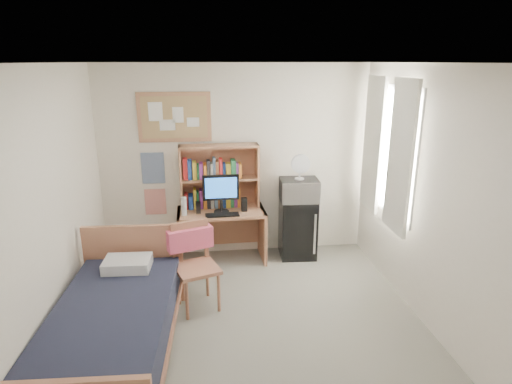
{
  "coord_description": "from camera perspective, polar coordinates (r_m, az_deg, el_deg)",
  "views": [
    {
      "loc": [
        -0.39,
        -3.56,
        2.61
      ],
      "look_at": [
        0.18,
        1.2,
        1.14
      ],
      "focal_mm": 30.0,
      "sensor_mm": 36.0,
      "label": 1
    }
  ],
  "objects": [
    {
      "name": "desk",
      "position": [
        5.81,
        -4.58,
        -5.83
      ],
      "size": [
        1.17,
        0.61,
        0.72
      ],
      "primitive_type": "cube",
      "rotation": [
        0.0,
        0.0,
        0.03
      ],
      "color": "#B37B57",
      "rests_on": "floor"
    },
    {
      "name": "hutch",
      "position": [
        5.7,
        -4.88,
        2.06
      ],
      "size": [
        1.05,
        0.3,
        0.85
      ],
      "primitive_type": "cube",
      "rotation": [
        0.0,
        0.0,
        0.03
      ],
      "color": "#B37B57",
      "rests_on": "desk"
    },
    {
      "name": "bulletin_board",
      "position": [
        5.7,
        -10.81,
        9.77
      ],
      "size": [
        0.94,
        0.03,
        0.64
      ],
      "primitive_type": "cube",
      "color": "tan",
      "rests_on": "wall_back"
    },
    {
      "name": "keyboard",
      "position": [
        5.49,
        -4.52,
        -3.07
      ],
      "size": [
        0.44,
        0.15,
        0.02
      ],
      "primitive_type": "cube",
      "rotation": [
        0.0,
        0.0,
        0.03
      ],
      "color": "black",
      "rests_on": "desk"
    },
    {
      "name": "water_bottle",
      "position": [
        5.54,
        -9.58,
        -1.88
      ],
      "size": [
        0.07,
        0.07,
        0.24
      ],
      "primitive_type": "cylinder",
      "rotation": [
        0.0,
        0.0,
        0.03
      ],
      "color": "silver",
      "rests_on": "desk"
    },
    {
      "name": "monitor",
      "position": [
        5.54,
        -4.68,
        -0.27
      ],
      "size": [
        0.47,
        0.05,
        0.5
      ],
      "primitive_type": "cube",
      "rotation": [
        0.0,
        0.0,
        0.03
      ],
      "color": "black",
      "rests_on": "desk"
    },
    {
      "name": "curtain_left",
      "position": [
        4.95,
        18.69,
        4.33
      ],
      "size": [
        0.04,
        0.55,
        1.7
      ],
      "primitive_type": "cube",
      "color": "white",
      "rests_on": "wall_right"
    },
    {
      "name": "poster_japan",
      "position": [
        5.98,
        -13.26,
        -1.27
      ],
      "size": [
        0.28,
        0.01,
        0.36
      ],
      "primitive_type": "cube",
      "color": "red",
      "rests_on": "wall_back"
    },
    {
      "name": "desk_fan",
      "position": [
        5.68,
        5.85,
        3.21
      ],
      "size": [
        0.26,
        0.26,
        0.31
      ],
      "primitive_type": "cylinder",
      "rotation": [
        0.0,
        0.0,
        -0.05
      ],
      "color": "silver",
      "rests_on": "microwave"
    },
    {
      "name": "speaker_right",
      "position": [
        5.62,
        -1.59,
        -1.67
      ],
      "size": [
        0.08,
        0.08,
        0.18
      ],
      "primitive_type": "cube",
      "rotation": [
        0.0,
        0.0,
        0.03
      ],
      "color": "black",
      "rests_on": "desk"
    },
    {
      "name": "curtain_right",
      "position": [
        5.66,
        15.3,
        6.15
      ],
      "size": [
        0.04,
        0.55,
        1.7
      ],
      "primitive_type": "cube",
      "color": "white",
      "rests_on": "wall_right"
    },
    {
      "name": "window_unit",
      "position": [
        5.31,
        17.18,
        5.3
      ],
      "size": [
        0.1,
        1.4,
        1.7
      ],
      "primitive_type": "cube",
      "color": "white",
      "rests_on": "wall_right"
    },
    {
      "name": "bed",
      "position": [
        4.18,
        -18.58,
        -17.84
      ],
      "size": [
        1.12,
        2.1,
        0.56
      ],
      "primitive_type": "cube",
      "rotation": [
        0.0,
        0.0,
        -0.05
      ],
      "color": "black",
      "rests_on": "floor"
    },
    {
      "name": "wall_back",
      "position": [
        5.82,
        -2.77,
        4.0
      ],
      "size": [
        3.6,
        0.04,
        2.6
      ],
      "primitive_type": "cube",
      "color": "white",
      "rests_on": "floor"
    },
    {
      "name": "speaker_left",
      "position": [
        5.59,
        -7.71,
        -2.08
      ],
      "size": [
        0.07,
        0.07,
        0.15
      ],
      "primitive_type": "cube",
      "rotation": [
        0.0,
        0.0,
        0.03
      ],
      "color": "black",
      "rests_on": "desk"
    },
    {
      "name": "mini_fridge",
      "position": [
        5.96,
        5.57,
        -4.75
      ],
      "size": [
        0.5,
        0.5,
        0.82
      ],
      "primitive_type": "cube",
      "rotation": [
        0.0,
        0.0,
        -0.05
      ],
      "color": "black",
      "rests_on": "floor"
    },
    {
      "name": "desk_chair",
      "position": [
        4.72,
        -7.91,
        -9.96
      ],
      "size": [
        0.61,
        0.61,
        0.96
      ],
      "primitive_type": "cube",
      "rotation": [
        0.0,
        0.0,
        0.34
      ],
      "color": "#B57656",
      "rests_on": "floor"
    },
    {
      "name": "poster_wave",
      "position": [
        5.85,
        -13.57,
        3.11
      ],
      "size": [
        0.3,
        0.01,
        0.42
      ],
      "primitive_type": "cube",
      "color": "navy",
      "rests_on": "wall_back"
    },
    {
      "name": "microwave",
      "position": [
        5.76,
        5.76,
        0.3
      ],
      "size": [
        0.52,
        0.41,
        0.29
      ],
      "primitive_type": "cube",
      "rotation": [
        0.0,
        0.0,
        -0.05
      ],
      "color": "silver",
      "rests_on": "mini_fridge"
    },
    {
      "name": "hoodie",
      "position": [
        4.78,
        -8.81,
        -6.13
      ],
      "size": [
        0.52,
        0.31,
        0.24
      ],
      "primitive_type": "cube",
      "rotation": [
        0.0,
        0.0,
        0.34
      ],
      "color": "#EF5B79",
      "rests_on": "desk_chair"
    },
    {
      "name": "wall_front",
      "position": [
        2.0,
        6.74,
        -24.11
      ],
      "size": [
        3.6,
        0.04,
        2.6
      ],
      "primitive_type": "cube",
      "color": "white",
      "rests_on": "floor"
    },
    {
      "name": "floor",
      "position": [
        4.44,
        -0.45,
        -19.18
      ],
      "size": [
        3.6,
        4.2,
        0.02
      ],
      "primitive_type": "cube",
      "color": "gray",
      "rests_on": "ground"
    },
    {
      "name": "ceiling",
      "position": [
        3.58,
        -0.55,
        16.84
      ],
      "size": [
        3.6,
        4.2,
        0.02
      ],
      "primitive_type": "cube",
      "color": "silver",
      "rests_on": "wall_back"
    },
    {
      "name": "wall_right",
      "position": [
        4.38,
        23.63,
        -1.88
      ],
      "size": [
        0.04,
        4.2,
        2.6
      ],
      "primitive_type": "cube",
      "color": "white",
      "rests_on": "floor"
    },
    {
      "name": "wall_left",
      "position": [
        4.05,
        -26.8,
        -3.79
      ],
      "size": [
        0.04,
        4.2,
        2.6
      ],
      "primitive_type": "cube",
      "color": "white",
      "rests_on": "floor"
    },
    {
      "name": "pillow",
      "position": [
        4.64,
        -16.76,
        -9.15
      ],
      "size": [
        0.48,
        0.35,
        0.11
      ],
      "primitive_type": "cube",
      "rotation": [
        0.0,
        0.0,
        -0.05
      ],
      "color": "silver",
      "rests_on": "bed"
    }
  ]
}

